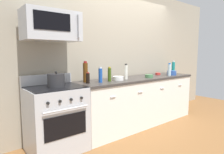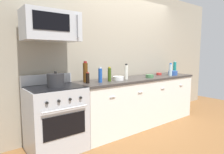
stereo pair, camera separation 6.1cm
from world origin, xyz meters
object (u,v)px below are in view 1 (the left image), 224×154
Objects in this scene: bowl_red_small at (158,74)px; bowl_blue_mixing at (172,73)px; bottle_vinegar_white at (126,72)px; bottle_soy_sauce_dark at (88,78)px; bottle_soda_blue at (100,75)px; microwave at (51,26)px; bowl_green_glaze at (149,76)px; bottle_olive_oil at (109,74)px; stockpot at (56,80)px; bottle_sparkling_teal at (173,68)px; bowl_white_ceramic at (118,78)px; range_oven at (56,118)px; bottle_wine_amber at (85,72)px; bottle_water_clear at (169,70)px.

bowl_blue_mixing is (0.22, -0.20, 0.02)m from bowl_red_small.
bowl_blue_mixing is (1.25, -0.10, -0.08)m from bottle_vinegar_white.
bottle_soy_sauce_dark is 0.70× the size of bottle_soda_blue.
bowl_red_small is (2.36, 0.04, -0.81)m from microwave.
bowl_green_glaze is at bearing -4.34° from bottle_soy_sauce_dark.
microwave reaches higher than bottle_olive_oil.
bottle_soda_blue is 1.07× the size of stockpot.
bottle_soda_blue reaches higher than bottle_olive_oil.
bowl_red_small is (1.84, 0.10, -0.06)m from bottle_soy_sauce_dark.
bottle_soda_blue is 0.89× the size of bottle_vinegar_white.
bottle_sparkling_teal is at bearing 1.68° from stockpot.
bottle_olive_oil is at bearing -4.48° from bottle_soy_sauce_dark.
bowl_white_ceramic is at bearing 176.07° from bowl_blue_mixing.
stockpot is (-0.92, -0.00, -0.02)m from bottle_olive_oil.
bottle_vinegar_white reaches higher than bottle_soy_sauce_dark.
bowl_red_small is 1.23m from bowl_white_ceramic.
bowl_white_ceramic reaches higher than bowl_green_glaze.
microwave is 2.50m from bowl_red_small.
bottle_soda_blue reaches higher than bowl_green_glaze.
bottle_wine_amber is (0.57, 0.13, 0.61)m from range_oven.
microwave is 6.57× the size of bowl_red_small.
bowl_red_small is 0.49× the size of stockpot.
bottle_water_clear is at bearing -6.81° from bowl_white_ceramic.
bowl_blue_mixing is (2.58, -0.12, 0.50)m from range_oven.
range_oven is 4.40× the size of bottle_olive_oil.
bowl_red_small is (-0.49, 0.05, -0.12)m from bottle_sparkling_teal.
bottle_olive_oil reaches higher than stockpot.
range_oven is 0.55m from stockpot.
bottle_vinegar_white reaches higher than stockpot.
bottle_soy_sauce_dark is at bearing 177.29° from bowl_blue_mixing.
range_oven is at bearing 179.18° from bowl_white_ceramic.
bowl_red_small is (1.63, 0.15, -0.09)m from bottle_soda_blue.
bowl_red_small is at bearing 3.27° from stockpot.
bottle_soda_blue is 0.73m from stockpot.
bottle_soda_blue is 0.42m from bowl_white_ceramic.
stockpot is (-0.00, -0.10, -0.73)m from microwave.
bottle_wine_amber is 1.39× the size of bottle_olive_oil.
bottle_wine_amber is 1.72× the size of bowl_white_ceramic.
bowl_blue_mixing is at bearing -151.89° from bottle_sparkling_teal.
bowl_blue_mixing is at bearing -3.55° from microwave.
bottle_vinegar_white is at bearing 1.64° from stockpot.
bottle_sparkling_teal is (2.12, 0.10, 0.02)m from bottle_soda_blue.
bowl_red_small is at bearing 5.20° from bottle_olive_oil.
microwave reaches higher than bottle_vinegar_white.
bottle_sparkling_teal is 1.50× the size of bowl_white_ceramic.
stockpot is at bearing 177.26° from bottle_water_clear.
bottle_sparkling_teal is 2.60× the size of bowl_red_small.
stockpot is at bearing -178.36° from bottle_vinegar_white.
range_oven reaches higher than bowl_green_glaze.
bottle_water_clear is (1.49, -0.12, 0.01)m from bottle_olive_oil.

